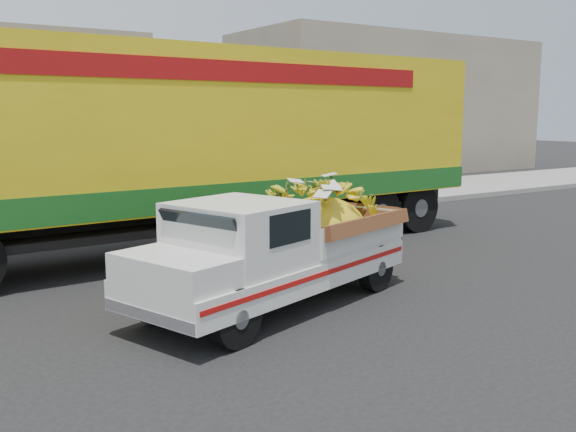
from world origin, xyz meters
TOP-DOWN VIEW (x-y plane):
  - ground at (0.00, 0.00)m, footprint 100.00×100.00m
  - curb at (0.00, 5.58)m, footprint 60.00×0.25m
  - sidewalk at (0.00, 7.68)m, footprint 60.00×4.00m
  - building_right at (14.00, 14.58)m, footprint 14.00×6.00m
  - pickup_truck at (-1.58, -0.63)m, footprint 4.63×2.84m
  - semi_trailer at (-0.92, 3.13)m, footprint 12.03×2.98m

SIDE VIEW (x-z plane):
  - ground at x=0.00m, z-range 0.00..0.00m
  - sidewalk at x=0.00m, z-range 0.00..0.14m
  - curb at x=0.00m, z-range 0.00..0.15m
  - pickup_truck at x=-1.58m, z-range 0.06..1.58m
  - semi_trailer at x=-0.92m, z-range 0.22..4.02m
  - building_right at x=14.00m, z-range 0.00..6.00m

